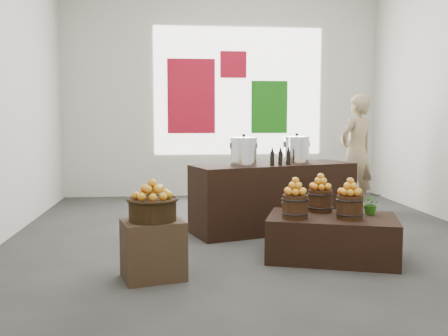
{
  "coord_description": "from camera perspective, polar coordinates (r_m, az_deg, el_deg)",
  "views": [
    {
      "loc": [
        -0.97,
        -6.05,
        1.49
      ],
      "look_at": [
        -0.38,
        -0.4,
        0.92
      ],
      "focal_mm": 40.0,
      "sensor_mm": 36.0,
      "label": 1
    }
  ],
  "objects": [
    {
      "name": "apple_bucket_rear",
      "position": [
        5.62,
        10.95,
        -3.69
      ],
      "size": [
        0.26,
        0.26,
        0.24
      ],
      "primitive_type": "cylinder",
      "color": "#37200F",
      "rests_on": "display_table"
    },
    {
      "name": "apples_in_basket",
      "position": [
        4.63,
        -8.2,
        -2.45
      ],
      "size": [
        0.34,
        0.34,
        0.18
      ],
      "primitive_type": null,
      "color": "#AB050E",
      "rests_on": "wicker_basket"
    },
    {
      "name": "deco_red_left",
      "position": [
        9.54,
        -3.76,
        8.18
      ],
      "size": [
        0.9,
        0.04,
        1.4
      ],
      "primitive_type": "cube",
      "color": "#A60C22",
      "rests_on": "back_wall"
    },
    {
      "name": "shopper",
      "position": [
        8.35,
        14.89,
        1.74
      ],
      "size": [
        0.81,
        0.72,
        1.87
      ],
      "primitive_type": "imported",
      "rotation": [
        0.0,
        0.0,
        3.63
      ],
      "color": "#9B835F",
      "rests_on": "ground"
    },
    {
      "name": "herb_garnish_right",
      "position": [
        5.59,
        16.47,
        -3.92
      ],
      "size": [
        0.25,
        0.23,
        0.24
      ],
      "primitive_type": "imported",
      "rotation": [
        0.0,
        0.0,
        -0.23
      ],
      "color": "#205512",
      "rests_on": "display_table"
    },
    {
      "name": "apple_bucket_front_right",
      "position": [
        5.28,
        14.17,
        -4.37
      ],
      "size": [
        0.26,
        0.26,
        0.24
      ],
      "primitive_type": "cylinder",
      "color": "#37200F",
      "rests_on": "display_table"
    },
    {
      "name": "counter",
      "position": [
        6.65,
        5.69,
        -3.34
      ],
      "size": [
        2.28,
        1.32,
        0.89
      ],
      "primitive_type": "cube",
      "rotation": [
        0.0,
        0.0,
        0.31
      ],
      "color": "black",
      "rests_on": "ground"
    },
    {
      "name": "wicker_basket",
      "position": [
        4.66,
        -8.17,
        -4.77
      ],
      "size": [
        0.44,
        0.44,
        0.2
      ],
      "primitive_type": "cylinder",
      "color": "black",
      "rests_on": "crate"
    },
    {
      "name": "oil_cruets",
      "position": [
        6.4,
        6.69,
        1.41
      ],
      "size": [
        0.24,
        0.13,
        0.25
      ],
      "primitive_type": null,
      "rotation": [
        0.0,
        0.0,
        0.31
      ],
      "color": "black",
      "rests_on": "counter"
    },
    {
      "name": "deco_green_right",
      "position": [
        9.7,
        5.2,
        6.95
      ],
      "size": [
        0.7,
        0.04,
        1.0
      ],
      "primitive_type": "cube",
      "color": "#166710",
      "rests_on": "back_wall"
    },
    {
      "name": "stock_pot_center",
      "position": [
        6.76,
        8.29,
        1.99
      ],
      "size": [
        0.34,
        0.34,
        0.34
      ],
      "primitive_type": "cylinder",
      "color": "silver",
      "rests_on": "counter"
    },
    {
      "name": "herb_garnish_left",
      "position": [
        5.52,
        7.35,
        -3.66
      ],
      "size": [
        0.15,
        0.12,
        0.27
      ],
      "primitive_type": "imported",
      "rotation": [
        0.0,
        0.0,
        0.02
      ],
      "color": "#205512",
      "rests_on": "display_table"
    },
    {
      "name": "apple_bucket_front_left",
      "position": [
        5.21,
        8.13,
        -4.38
      ],
      "size": [
        0.26,
        0.26,
        0.24
      ],
      "primitive_type": "cylinder",
      "color": "#37200F",
      "rests_on": "display_table"
    },
    {
      "name": "display_table",
      "position": [
        5.45,
        12.21,
        -7.78
      ],
      "size": [
        1.51,
        1.19,
        0.46
      ],
      "primitive_type": "cube",
      "rotation": [
        0.0,
        0.0,
        -0.32
      ],
      "color": "black",
      "rests_on": "ground"
    },
    {
      "name": "deco_red_upper",
      "position": [
        9.64,
        1.07,
        11.74
      ],
      "size": [
        0.5,
        0.04,
        0.5
      ],
      "primitive_type": "cube",
      "color": "#A60C22",
      "rests_on": "back_wall"
    },
    {
      "name": "apples_in_bucket_front_left",
      "position": [
        5.18,
        8.17,
        -2.09
      ],
      "size": [
        0.2,
        0.2,
        0.18
      ],
      "primitive_type": null,
      "color": "#AB050E",
      "rests_on": "apple_bucket_front_left"
    },
    {
      "name": "ground",
      "position": [
        6.31,
        3.08,
        -7.94
      ],
      "size": [
        7.0,
        7.0,
        0.0
      ],
      "primitive_type": "plane",
      "color": "#393937",
      "rests_on": "ground"
    },
    {
      "name": "back_wall",
      "position": [
        9.61,
        -0.16,
        8.77
      ],
      "size": [
        6.0,
        0.04,
        4.0
      ],
      "primitive_type": "cube",
      "color": "beige",
      "rests_on": "ground"
    },
    {
      "name": "apples_in_bucket_front_right",
      "position": [
        5.25,
        14.23,
        -2.1
      ],
      "size": [
        0.2,
        0.2,
        0.18
      ],
      "primitive_type": null,
      "color": "#AB050E",
      "rests_on": "apple_bucket_front_right"
    },
    {
      "name": "stock_pot_left",
      "position": [
        6.38,
        2.26,
        1.83
      ],
      "size": [
        0.34,
        0.34,
        0.34
      ],
      "primitive_type": "cylinder",
      "color": "silver",
      "rests_on": "counter"
    },
    {
      "name": "back_opening",
      "position": [
        9.63,
        1.65,
        8.76
      ],
      "size": [
        3.2,
        0.02,
        2.4
      ],
      "primitive_type": "cube",
      "color": "white",
      "rests_on": "back_wall"
    },
    {
      "name": "apples_in_bucket_rear",
      "position": [
        5.59,
        10.99,
        -1.56
      ],
      "size": [
        0.2,
        0.2,
        0.18
      ],
      "primitive_type": null,
      "color": "#AB050E",
      "rests_on": "apple_bucket_rear"
    },
    {
      "name": "crate",
      "position": [
        4.74,
        -8.11,
        -9.2
      ],
      "size": [
        0.64,
        0.57,
        0.55
      ],
      "primitive_type": "cube",
      "rotation": [
        0.0,
        0.0,
        0.26
      ],
      "color": "#453220",
      "rests_on": "ground"
    }
  ]
}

